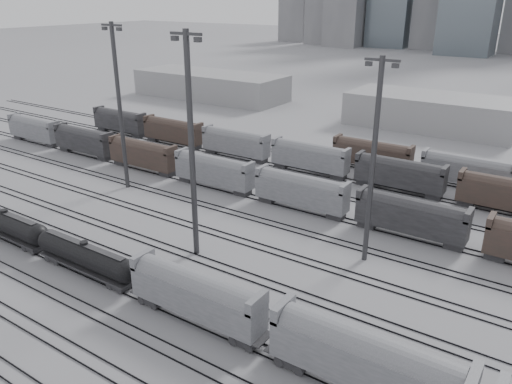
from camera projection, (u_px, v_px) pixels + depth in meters
The scene contains 13 objects.
ground at pixel (104, 287), 56.97m from camera, with size 900.00×900.00×0.00m, color #A2A2A6.
tracks at pixel (201, 230), 70.47m from camera, with size 220.00×71.50×0.16m.
tank_car_a at pixel (6, 223), 67.29m from camera, with size 16.78×2.80×4.15m.
tank_car_b at pixel (86, 256), 58.89m from camera, with size 16.45×2.74×4.06m.
hopper_car_a at pixel (196, 293), 49.73m from camera, with size 15.34×3.05×5.48m.
hopper_car_b at pixel (367, 359), 40.37m from camera, with size 16.62×3.30×5.94m.
light_mast_b at pixel (119, 104), 81.21m from camera, with size 4.36×0.70×27.27m.
light_mast_c at pixel (191, 143), 59.11m from camera, with size 4.43×0.71×27.68m.
light_mast_d at pixel (373, 159), 58.04m from camera, with size 4.00×0.64×25.03m.
bg_string_near at pixel (301, 192), 76.56m from camera, with size 151.00×3.00×5.60m.
bg_string_mid at pixel (399, 175), 83.78m from camera, with size 151.00×3.00×5.60m.
warehouse_left at pixel (210, 85), 159.88m from camera, with size 50.00×18.00×8.00m, color #A7A7AA.
warehouse_mid at pixel (431, 112), 123.81m from camera, with size 40.00×18.00×8.00m, color #A7A7AA.
Camera 1 is at (41.65, -31.04, 31.13)m, focal length 35.00 mm.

